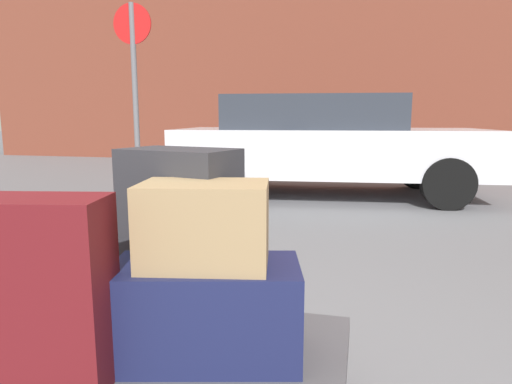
% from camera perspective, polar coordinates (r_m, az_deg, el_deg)
% --- Properties ---
extents(luggage_cart, '(1.15, 0.80, 0.34)m').
position_cam_1_polar(luggage_cart, '(1.66, -10.42, -21.55)').
color(luggage_cart, '#4C4C51').
rests_on(luggage_cart, ground_plane).
extents(duffel_bag_navy_stacked_top, '(0.66, 0.43, 0.31)m').
position_cam_1_polar(duffel_bag_navy_stacked_top, '(1.51, -6.40, -14.89)').
color(duffel_bag_navy_stacked_top, '#191E47').
rests_on(duffel_bag_navy_stacked_top, luggage_cart).
extents(suitcase_maroon_front_left, '(0.41, 0.27, 0.56)m').
position_cam_1_polar(suitcase_maroon_front_left, '(1.44, -25.65, -11.67)').
color(suitcase_maroon_front_left, maroon).
rests_on(suitcase_maroon_front_left, luggage_cart).
extents(suitcase_charcoal_front_right, '(0.46, 0.34, 0.67)m').
position_cam_1_polar(suitcase_charcoal_front_right, '(1.72, -9.55, -5.64)').
color(suitcase_charcoal_front_right, '#2D2D33').
rests_on(suitcase_charcoal_front_right, luggage_cart).
extents(duffel_bag_tan_topmost_pile, '(0.44, 0.32, 0.26)m').
position_cam_1_polar(duffel_bag_tan_topmost_pile, '(1.41, -6.62, -4.13)').
color(duffel_bag_tan_topmost_pile, '#9E7F56').
rests_on(duffel_bag_tan_topmost_pile, duffel_bag_navy_stacked_top).
extents(parked_car, '(4.46, 2.27, 1.42)m').
position_cam_1_polar(parked_car, '(6.53, 8.85, 6.23)').
color(parked_car, silver).
rests_on(parked_car, ground_plane).
extents(bollard_kerb_near, '(0.25, 0.25, 0.57)m').
position_cam_1_polar(bollard_kerb_near, '(8.74, 26.38, 3.04)').
color(bollard_kerb_near, '#383838').
rests_on(bollard_kerb_near, ground_plane).
extents(no_parking_sign, '(0.50, 0.07, 2.53)m').
position_cam_1_polar(no_parking_sign, '(6.06, -15.24, 13.30)').
color(no_parking_sign, slate).
rests_on(no_parking_sign, ground_plane).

